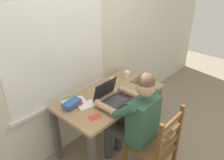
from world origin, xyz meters
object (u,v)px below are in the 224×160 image
Objects in this scene: computer_mouse at (130,93)px; coffee_mug_spare at (114,82)px; desk at (110,103)px; wooden_chair at (156,147)px; seated_person at (135,118)px; coffee_mug_dark at (149,83)px; book_stack_main at (73,104)px; coffee_mug_white at (127,74)px; landscape_photo_print at (95,117)px; laptop at (111,97)px.

coffee_mug_spare reaches higher than computer_mouse.
wooden_chair is (-0.08, -0.70, -0.19)m from desk.
coffee_mug_spare is at bearing 62.67° from seated_person.
wooden_chair reaches higher than coffee_mug_dark.
wooden_chair is at bearing -114.53° from computer_mouse.
seated_person is at bearing -133.50° from computer_mouse.
coffee_mug_white is at bearing -0.05° from book_stack_main.
book_stack_main is (-0.93, 0.00, -0.01)m from coffee_mug_white.
seated_person is at bearing -56.68° from book_stack_main.
book_stack_main reaches higher than desk.
seated_person is 0.43m from landscape_photo_print.
book_stack_main is at bearing 146.25° from laptop.
computer_mouse is (0.16, -0.16, 0.13)m from desk.
desk is 0.54m from coffee_mug_dark.
seated_person is at bearing -101.15° from desk.
laptop reaches higher than coffee_mug_white.
wooden_chair is 2.83× the size of laptop.
landscape_photo_print is at bearing -85.45° from book_stack_main.
laptop is at bearing -33.75° from book_stack_main.
coffee_mug_dark reaches higher than landscape_photo_print.
coffee_mug_white is 0.89× the size of landscape_photo_print.
coffee_mug_dark is at bearing 19.29° from seated_person.
coffee_mug_spare is at bearing 83.08° from computer_mouse.
seated_person is 0.62m from coffee_mug_spare.
coffee_mug_dark is 1.02× the size of coffee_mug_spare.
laptop is 0.42m from book_stack_main.
seated_person reaches higher than coffee_mug_dark.
laptop is at bearing -143.34° from coffee_mug_spare.
desk is 10.85× the size of coffee_mug_spare.
wooden_chair reaches higher than book_stack_main.
wooden_chair is 0.97m from book_stack_main.
wooden_chair is 0.69m from landscape_photo_print.
desk is 0.28m from coffee_mug_spare.
coffee_mug_dark is at bearing 13.39° from landscape_photo_print.
coffee_mug_white is (0.58, 0.23, -0.01)m from laptop.
wooden_chair is 8.11× the size of coffee_mug_white.
seated_person reaches higher than computer_mouse.
seated_person is (-0.08, -0.42, 0.04)m from desk.
desk is 5.83× the size of book_stack_main.
desk is 9.90× the size of landscape_photo_print.
coffee_mug_dark is (-0.01, -0.36, 0.00)m from coffee_mug_white.
computer_mouse is 0.29m from coffee_mug_spare.
computer_mouse is 0.84× the size of coffee_mug_spare.
seated_person reaches higher than wooden_chair.
coffee_mug_white is 0.36m from coffee_mug_dark.
book_stack_main is 1.70× the size of landscape_photo_print.
coffee_mug_dark is at bearing -21.77° from book_stack_main.
book_stack_main is at bearing 163.49° from desk.
coffee_mug_spare is (-0.27, 0.35, 0.00)m from coffee_mug_dark.
desk is 0.73m from wooden_chair.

